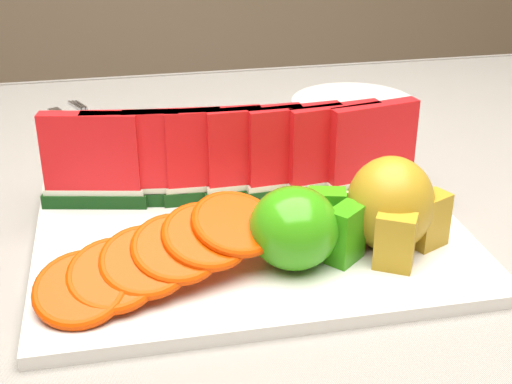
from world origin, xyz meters
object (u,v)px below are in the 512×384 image
object	(u,v)px
pear_cluster	(393,207)
fork	(77,124)
apple_cluster	(301,228)
platter	(252,236)
side_plate	(354,104)

from	to	relation	value
pear_cluster	fork	world-z (taller)	pear_cluster
apple_cluster	fork	distance (m)	0.46
platter	side_plate	size ratio (longest dim) A/B	1.87
pear_cluster	side_plate	distance (m)	0.42
platter	pear_cluster	distance (m)	0.14
platter	fork	size ratio (longest dim) A/B	2.11
apple_cluster	platter	bearing A→B (deg)	117.32
apple_cluster	side_plate	distance (m)	0.46
platter	apple_cluster	bearing A→B (deg)	-62.68
apple_cluster	pear_cluster	distance (m)	0.09
pear_cluster	platter	bearing A→B (deg)	156.87
pear_cluster	side_plate	world-z (taller)	pear_cluster
pear_cluster	fork	bearing A→B (deg)	125.42
platter	apple_cluster	xyz separation A→B (m)	(0.03, -0.06, 0.04)
pear_cluster	fork	size ratio (longest dim) A/B	0.54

